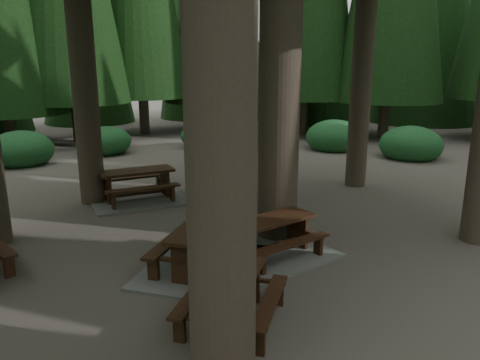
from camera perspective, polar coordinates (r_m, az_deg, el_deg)
ground at (r=9.57m, az=1.61°, el=-8.15°), size 80.00×80.00×0.00m
picnic_table_a at (r=9.09m, az=3.76°, el=-7.69°), size 2.24×1.85×0.76m
picnic_table_c at (r=12.88m, az=-12.38°, el=-1.15°), size 2.80×2.46×0.83m
picnic_table_d at (r=16.57m, az=-1.82°, el=3.39°), size 1.87×1.56×0.76m
picnic_table_e at (r=6.82m, az=-0.96°, el=-13.57°), size 2.09×2.04×0.71m
picnic_table_f at (r=8.57m, az=-4.33°, el=-8.88°), size 3.18×3.10×0.83m
shrub_ring at (r=10.39m, az=2.13°, el=-3.94°), size 23.86×24.64×1.49m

